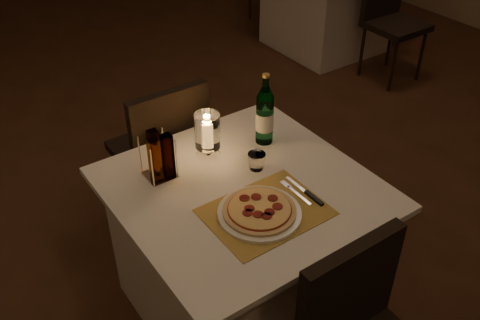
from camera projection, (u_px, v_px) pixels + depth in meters
floor at (208, 272)px, 2.79m from camera, size 8.00×10.00×0.02m
main_table at (243, 250)px, 2.38m from camera, size 1.00×1.00×0.74m
chair_far at (163, 144)px, 2.76m from camera, size 0.42×0.42×0.90m
placemat at (266, 212)px, 2.04m from camera, size 0.45×0.34×0.00m
plate at (259, 213)px, 2.02m from camera, size 0.32×0.32×0.01m
pizza at (259, 210)px, 2.01m from camera, size 0.28×0.28×0.02m
fork at (293, 191)px, 2.14m from camera, size 0.02×0.18×0.00m
knife at (310, 195)px, 2.11m from camera, size 0.02×0.22×0.01m
tumbler at (257, 161)px, 2.25m from camera, size 0.08×0.08×0.08m
water_bottle at (265, 115)px, 2.36m from camera, size 0.08×0.08×0.34m
hurricane_candle at (207, 132)px, 2.27m from camera, size 0.11×0.11×0.21m
cruet_caddy at (159, 158)px, 2.16m from camera, size 0.12×0.12×0.21m
neighbor_table_right at (327, 7)px, 4.87m from camera, size 1.00×1.00×0.74m
neighbor_chair_ra at (390, 12)px, 4.30m from camera, size 0.42×0.42×0.90m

